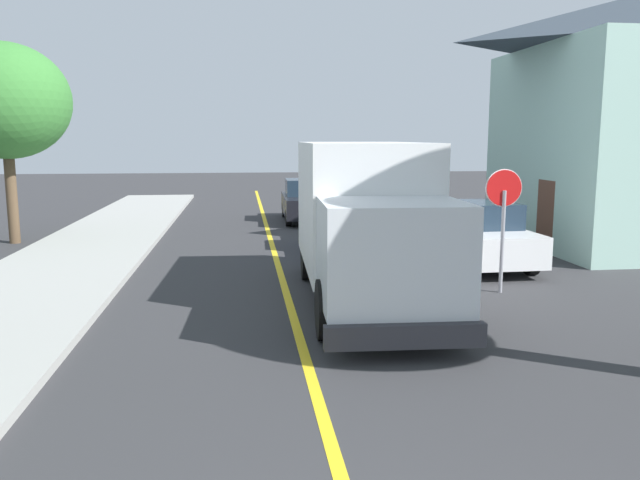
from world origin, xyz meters
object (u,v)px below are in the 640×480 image
object	(u,v)px
parked_car_mid	(306,201)
stop_sign	(503,207)
box_truck	(366,214)
parked_van_across	(478,235)
parked_car_near	(349,224)
street_tree_down_block	(4,101)

from	to	relation	value
parked_car_mid	stop_sign	size ratio (longest dim) A/B	1.67
box_truck	parked_van_across	distance (m)	4.91
box_truck	parked_van_across	bearing A→B (deg)	41.15
box_truck	parked_car_mid	xyz separation A→B (m)	(0.07, 12.69, -0.97)
parked_car_near	parked_car_mid	distance (m)	6.87
parked_car_near	street_tree_down_block	bearing A→B (deg)	166.18
parked_car_near	stop_sign	bearing A→B (deg)	-67.19
stop_sign	parked_van_across	bearing A→B (deg)	78.20
stop_sign	box_truck	bearing A→B (deg)	-175.69
parked_car_mid	parked_car_near	bearing A→B (deg)	-85.17
parked_car_mid	street_tree_down_block	world-z (taller)	street_tree_down_block
parked_car_near	parked_car_mid	world-z (taller)	same
box_truck	parked_van_across	world-z (taller)	box_truck
box_truck	stop_sign	distance (m)	3.02
box_truck	street_tree_down_block	world-z (taller)	street_tree_down_block
parked_car_near	parked_van_across	distance (m)	4.00
box_truck	parked_car_mid	size ratio (longest dim) A/B	1.64
parked_van_across	stop_sign	xyz separation A→B (m)	(-0.61, -2.94, 1.06)
parked_car_mid	parked_van_across	xyz separation A→B (m)	(3.55, -9.52, 0.00)
parked_car_near	parked_van_across	world-z (taller)	same
parked_car_mid	box_truck	bearing A→B (deg)	-90.31
box_truck	street_tree_down_block	distance (m)	13.06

